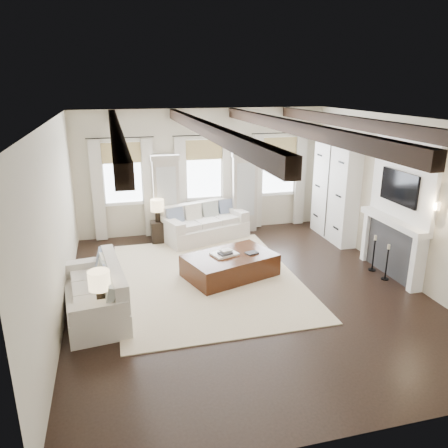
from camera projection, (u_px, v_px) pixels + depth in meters
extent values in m
plane|color=black|center=(245.00, 291.00, 8.35)|extent=(7.50, 7.50, 0.00)
cube|color=beige|center=(204.00, 172.00, 11.31)|extent=(6.50, 0.04, 3.20)
cube|color=beige|center=(357.00, 311.00, 4.41)|extent=(6.50, 0.04, 3.20)
cube|color=beige|center=(56.00, 225.00, 7.08)|extent=(0.04, 7.50, 3.20)
cube|color=beige|center=(403.00, 199.00, 8.63)|extent=(0.04, 7.50, 3.20)
cube|color=white|center=(248.00, 120.00, 7.37)|extent=(6.50, 7.50, 0.04)
cube|color=black|center=(115.00, 131.00, 6.88)|extent=(0.16, 7.40, 0.22)
cube|color=black|center=(205.00, 128.00, 7.22)|extent=(0.16, 7.40, 0.22)
cube|color=black|center=(289.00, 126.00, 7.58)|extent=(0.16, 7.40, 0.22)
cube|color=black|center=(363.00, 124.00, 7.93)|extent=(0.16, 7.40, 0.22)
cube|color=white|center=(123.00, 174.00, 10.78)|extent=(0.90, 0.03, 1.45)
cube|color=tan|center=(121.00, 153.00, 10.56)|extent=(0.94, 0.04, 0.50)
cube|color=beige|center=(98.00, 191.00, 10.66)|extent=(0.28, 0.08, 2.50)
cube|color=beige|center=(149.00, 188.00, 10.95)|extent=(0.28, 0.08, 2.50)
cylinder|color=black|center=(120.00, 138.00, 10.40)|extent=(1.60, 0.02, 0.02)
cube|color=white|center=(204.00, 170.00, 11.27)|extent=(0.90, 0.03, 1.45)
cube|color=tan|center=(204.00, 150.00, 11.05)|extent=(0.94, 0.04, 0.50)
cube|color=beige|center=(181.00, 187.00, 11.15)|extent=(0.28, 0.08, 2.50)
cube|color=beige|center=(228.00, 184.00, 11.44)|extent=(0.28, 0.08, 2.50)
cylinder|color=black|center=(204.00, 135.00, 10.89)|extent=(1.60, 0.02, 0.02)
cube|color=white|center=(278.00, 166.00, 11.76)|extent=(0.90, 0.03, 1.45)
cube|color=tan|center=(280.00, 147.00, 11.54)|extent=(0.94, 0.04, 0.50)
cube|color=beige|center=(257.00, 182.00, 11.64)|extent=(0.28, 0.08, 2.50)
cube|color=beige|center=(300.00, 180.00, 11.93)|extent=(0.28, 0.08, 2.50)
cylinder|color=black|center=(281.00, 133.00, 11.38)|extent=(1.60, 0.02, 0.02)
cube|color=#B6ADA1|center=(166.00, 199.00, 11.05)|extent=(0.64, 0.38, 2.00)
cube|color=#B2B7BA|center=(167.00, 195.00, 10.82)|extent=(0.48, 0.02, 1.40)
cube|color=#B6ADA1|center=(164.00, 157.00, 10.72)|extent=(0.70, 0.42, 0.12)
cube|color=#B6ADA1|center=(243.00, 194.00, 11.54)|extent=(0.64, 0.38, 2.00)
cube|color=#B2B7BA|center=(246.00, 190.00, 11.31)|extent=(0.48, 0.02, 1.40)
cube|color=#B6ADA1|center=(244.00, 154.00, 11.21)|extent=(0.70, 0.42, 0.12)
cube|color=#272729|center=(393.00, 249.00, 8.94)|extent=(0.18, 1.50, 1.10)
cube|color=black|center=(391.00, 256.00, 8.98)|extent=(0.10, 0.90, 0.70)
cube|color=white|center=(418.00, 265.00, 8.17)|extent=(0.26, 0.14, 1.10)
cube|color=white|center=(369.00, 236.00, 9.68)|extent=(0.26, 0.14, 1.10)
cube|color=white|center=(394.00, 221.00, 8.73)|extent=(0.32, 1.90, 0.12)
cube|color=white|center=(404.00, 175.00, 8.47)|extent=(0.10, 1.90, 1.80)
cube|color=black|center=(400.00, 187.00, 8.53)|extent=(0.07, 1.10, 0.64)
cylinder|color=#FFD899|center=(437.00, 206.00, 7.60)|extent=(0.10, 0.10, 0.14)
cube|color=silver|center=(335.00, 190.00, 10.86)|extent=(0.40, 1.70, 2.50)
cube|color=black|center=(327.00, 191.00, 10.81)|extent=(0.01, 0.02, 2.40)
cube|color=beige|center=(207.00, 278.00, 8.87)|extent=(3.57, 4.60, 0.02)
cube|color=silver|center=(206.00, 232.00, 11.07)|extent=(2.29, 1.56, 0.40)
cube|color=silver|center=(198.00, 211.00, 11.23)|extent=(1.97, 0.84, 0.50)
cube|color=silver|center=(173.00, 225.00, 10.50)|extent=(0.53, 0.93, 0.26)
cube|color=silver|center=(236.00, 214.00, 11.45)|extent=(0.53, 0.93, 0.26)
cube|color=silver|center=(186.00, 226.00, 10.65)|extent=(0.72, 0.74, 0.14)
cube|color=silver|center=(206.00, 222.00, 10.95)|extent=(0.72, 0.74, 0.14)
cube|color=silver|center=(226.00, 218.00, 11.25)|extent=(0.72, 0.74, 0.14)
cube|color=slate|center=(175.00, 216.00, 10.69)|extent=(0.47, 0.34, 0.44)
cube|color=silver|center=(193.00, 213.00, 10.95)|extent=(0.47, 0.34, 0.44)
cube|color=beige|center=(210.00, 210.00, 11.21)|extent=(0.47, 0.34, 0.44)
cube|color=slate|center=(226.00, 207.00, 11.47)|extent=(0.47, 0.34, 0.44)
cube|color=silver|center=(95.00, 303.00, 7.48)|extent=(1.16, 2.14, 0.39)
cube|color=silver|center=(114.00, 277.00, 7.46)|extent=(0.44, 1.96, 0.49)
cube|color=silver|center=(89.00, 267.00, 8.18)|extent=(0.90, 0.35, 0.25)
cube|color=silver|center=(99.00, 311.00, 6.58)|extent=(0.90, 0.35, 0.25)
cube|color=silver|center=(88.00, 277.00, 7.88)|extent=(0.64, 0.61, 0.14)
cube|color=silver|center=(91.00, 290.00, 7.38)|extent=(0.64, 0.61, 0.14)
cube|color=silver|center=(94.00, 305.00, 6.88)|extent=(0.64, 0.61, 0.14)
cube|color=slate|center=(100.00, 261.00, 8.05)|extent=(0.26, 0.43, 0.43)
cube|color=silver|center=(101.00, 267.00, 7.79)|extent=(0.26, 0.43, 0.43)
cube|color=beige|center=(103.00, 273.00, 7.53)|extent=(0.26, 0.43, 0.43)
cube|color=slate|center=(105.00, 280.00, 7.27)|extent=(0.26, 0.43, 0.43)
cube|color=silver|center=(107.00, 288.00, 7.01)|extent=(0.26, 0.43, 0.43)
cube|color=beige|center=(110.00, 295.00, 6.75)|extent=(0.26, 0.43, 0.43)
cube|color=black|center=(230.00, 266.00, 8.93)|extent=(2.03, 1.60, 0.46)
cube|color=white|center=(224.00, 254.00, 8.87)|extent=(0.59, 0.52, 0.04)
cube|color=#262628|center=(225.00, 253.00, 8.80)|extent=(0.31, 0.27, 0.04)
cube|color=beige|center=(226.00, 250.00, 8.85)|extent=(0.26, 0.23, 0.03)
cube|color=#262628|center=(252.00, 253.00, 8.93)|extent=(0.28, 0.25, 0.03)
cube|color=black|center=(103.00, 320.00, 6.85)|extent=(0.51, 0.51, 0.51)
cylinder|color=black|center=(101.00, 297.00, 6.73)|extent=(0.13, 0.13, 0.28)
cylinder|color=#F9D89E|center=(99.00, 280.00, 6.64)|extent=(0.33, 0.33, 0.30)
cube|color=black|center=(158.00, 232.00, 10.83)|extent=(0.36, 0.36, 0.54)
cylinder|color=black|center=(158.00, 216.00, 10.71)|extent=(0.13, 0.13, 0.27)
cylinder|color=#F9D89E|center=(157.00, 205.00, 10.62)|extent=(0.32, 0.32, 0.29)
cylinder|color=black|center=(385.00, 279.00, 8.85)|extent=(0.15, 0.15, 0.02)
cylinder|color=black|center=(387.00, 264.00, 8.75)|extent=(0.03, 0.03, 0.67)
cylinder|color=beige|center=(389.00, 247.00, 8.64)|extent=(0.06, 0.06, 0.10)
cylinder|color=black|center=(372.00, 270.00, 9.28)|extent=(0.16, 0.16, 0.02)
cylinder|color=black|center=(374.00, 255.00, 9.18)|extent=(0.03, 0.03, 0.69)
cylinder|color=beige|center=(376.00, 238.00, 9.06)|extent=(0.06, 0.06, 0.10)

